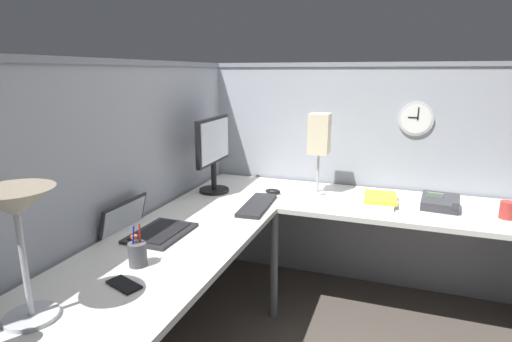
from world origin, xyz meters
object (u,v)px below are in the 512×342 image
at_px(cell_phone, 124,285).
at_px(desk_lamp_paper, 319,136).
at_px(keyboard, 257,205).
at_px(office_phone, 441,203).
at_px(computer_mouse, 273,191).
at_px(book_stack, 379,200).
at_px(desk_lamp_dome, 17,214).
at_px(coffee_mug, 508,210).
at_px(laptop, 144,227).
at_px(wall_clock, 416,119).
at_px(pen_cup, 138,254).
at_px(monitor, 213,149).

distance_m(cell_phone, desk_lamp_paper, 1.56).
bearing_deg(keyboard, office_phone, -76.26).
height_order(computer_mouse, book_stack, book_stack).
height_order(desk_lamp_dome, coffee_mug, desk_lamp_dome).
bearing_deg(computer_mouse, laptop, 154.17).
bearing_deg(wall_clock, laptop, 134.61).
xyz_separation_m(desk_lamp_dome, desk_lamp_paper, (1.72, -0.60, 0.02)).
distance_m(pen_cup, cell_phone, 0.17).
xyz_separation_m(desk_lamp_dome, office_phone, (1.65, -1.35, -0.33)).
distance_m(keyboard, office_phone, 1.08).
height_order(monitor, desk_lamp_paper, desk_lamp_paper).
bearing_deg(desk_lamp_dome, cell_phone, -28.60).
relative_size(office_phone, wall_clock, 1.02).
distance_m(desk_lamp_dome, desk_lamp_paper, 1.82).
bearing_deg(desk_lamp_dome, desk_lamp_paper, -19.24).
bearing_deg(monitor, cell_phone, -170.29).
distance_m(monitor, computer_mouse, 0.48).
bearing_deg(laptop, keyboard, -35.66).
distance_m(pen_cup, wall_clock, 1.95).
height_order(monitor, pen_cup, monitor).
height_order(pen_cup, office_phone, pen_cup).
bearing_deg(monitor, keyboard, -118.31).
xyz_separation_m(book_stack, coffee_mug, (-0.04, -0.68, 0.03)).
relative_size(laptop, pen_cup, 2.14).
distance_m(office_phone, book_stack, 0.35).
relative_size(monitor, wall_clock, 2.27).
height_order(book_stack, wall_clock, wall_clock).
height_order(coffee_mug, wall_clock, wall_clock).
distance_m(pen_cup, book_stack, 1.50).
bearing_deg(computer_mouse, cell_phone, 172.62).
bearing_deg(keyboard, monitor, 57.97).
height_order(desk_lamp_paper, coffee_mug, desk_lamp_paper).
bearing_deg(desk_lamp_paper, computer_mouse, 111.32).
xyz_separation_m(computer_mouse, coffee_mug, (-0.01, -1.35, 0.03)).
relative_size(keyboard, desk_lamp_paper, 0.81).
bearing_deg(computer_mouse, office_phone, -87.97).
bearing_deg(office_phone, desk_lamp_dome, 140.70).
bearing_deg(office_phone, pen_cup, 134.10).
height_order(laptop, cell_phone, laptop).
bearing_deg(book_stack, wall_clock, -26.17).
height_order(computer_mouse, office_phone, office_phone).
xyz_separation_m(desk_lamp_paper, coffee_mug, (-0.12, -1.08, -0.34)).
distance_m(laptop, cell_phone, 0.54).
relative_size(pen_cup, wall_clock, 0.82).
height_order(pen_cup, desk_lamp_paper, desk_lamp_paper).
bearing_deg(desk_lamp_paper, book_stack, -100.61).
relative_size(desk_lamp_dome, office_phone, 1.98).
bearing_deg(cell_phone, computer_mouse, 12.15).
xyz_separation_m(pen_cup, book_stack, (1.20, -0.90, -0.03)).
distance_m(laptop, keyboard, 0.69).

